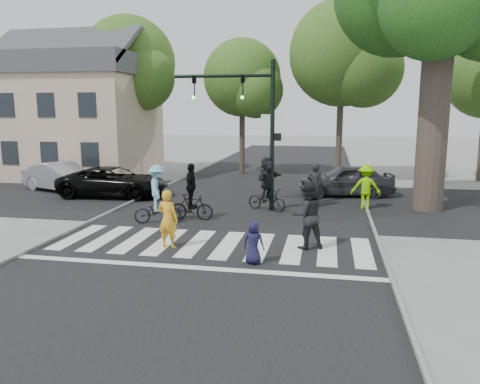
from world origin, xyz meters
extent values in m
plane|color=gray|center=(0.00, 0.00, 0.00)|extent=(120.00, 120.00, 0.00)
cube|color=black|center=(0.00, 5.00, 0.01)|extent=(10.00, 70.00, 0.01)
cube|color=black|center=(0.00, 8.00, 0.01)|extent=(70.00, 10.00, 0.01)
cube|color=gray|center=(-5.05, 5.00, 0.05)|extent=(0.10, 70.00, 0.10)
cube|color=gray|center=(5.05, 5.00, 0.05)|extent=(0.10, 70.00, 0.10)
cube|color=silver|center=(-4.50, 1.00, 0.01)|extent=(0.55, 3.00, 0.01)
cube|color=silver|center=(-3.50, 1.00, 0.01)|extent=(0.55, 3.00, 0.01)
cube|color=silver|center=(-2.50, 1.00, 0.01)|extent=(0.55, 3.00, 0.01)
cube|color=silver|center=(-1.50, 1.00, 0.01)|extent=(0.55, 3.00, 0.01)
cube|color=silver|center=(-0.50, 1.00, 0.01)|extent=(0.55, 3.00, 0.01)
cube|color=silver|center=(0.50, 1.00, 0.01)|extent=(0.55, 3.00, 0.01)
cube|color=silver|center=(1.50, 1.00, 0.01)|extent=(0.55, 3.00, 0.01)
cube|color=silver|center=(2.50, 1.00, 0.01)|extent=(0.55, 3.00, 0.01)
cube|color=silver|center=(3.50, 1.00, 0.01)|extent=(0.55, 3.00, 0.01)
cube|color=silver|center=(4.50, 1.00, 0.01)|extent=(0.55, 3.00, 0.01)
cube|color=silver|center=(0.00, -1.20, 0.01)|extent=(10.00, 0.30, 0.01)
cylinder|color=black|center=(1.20, 6.20, 3.00)|extent=(0.18, 0.18, 6.00)
cylinder|color=black|center=(-0.80, 6.20, 5.40)|extent=(4.00, 0.14, 0.14)
imported|color=black|center=(0.00, 6.20, 4.95)|extent=(0.16, 0.20, 1.00)
sphere|color=#19E533|center=(0.00, 6.08, 4.55)|extent=(0.14, 0.14, 0.14)
imported|color=black|center=(-2.00, 6.20, 4.95)|extent=(0.16, 0.20, 1.00)
sphere|color=#19E533|center=(-2.00, 6.08, 4.55)|extent=(0.14, 0.14, 0.14)
cube|color=black|center=(1.42, 6.20, 3.00)|extent=(0.28, 0.18, 0.30)
cube|color=#FF660C|center=(1.53, 6.20, 3.00)|extent=(0.02, 0.14, 0.20)
cube|color=white|center=(1.20, 6.20, 3.80)|extent=(0.90, 0.04, 0.18)
cylinder|color=brown|center=(7.50, 7.50, 3.50)|extent=(1.20, 1.20, 7.00)
cylinder|color=brown|center=(7.80, 7.30, 6.50)|extent=(1.29, 1.74, 2.93)
sphere|color=#165015|center=(7.00, 6.10, 7.80)|extent=(4.00, 4.00, 4.00)
cylinder|color=brown|center=(-14.00, 16.20, 2.97)|extent=(0.36, 0.36, 5.95)
sphere|color=#32611C|center=(-14.00, 16.20, 6.38)|extent=(5.20, 5.20, 5.20)
sphere|color=#32611C|center=(-12.96, 15.42, 5.53)|extent=(3.64, 3.64, 3.64)
cylinder|color=brown|center=(-9.00, 15.70, 3.22)|extent=(0.36, 0.36, 6.44)
sphere|color=#32611C|center=(-9.00, 15.70, 6.90)|extent=(5.80, 5.80, 5.80)
sphere|color=#32611C|center=(-7.84, 14.83, 5.98)|extent=(4.06, 4.06, 4.06)
cylinder|color=brown|center=(-2.00, 16.80, 2.80)|extent=(0.36, 0.36, 5.60)
sphere|color=#32611C|center=(-2.00, 16.80, 6.00)|extent=(4.80, 4.80, 4.80)
sphere|color=#32611C|center=(-1.04, 16.08, 5.20)|extent=(3.36, 3.36, 3.36)
cylinder|color=brown|center=(4.00, 15.50, 3.36)|extent=(0.36, 0.36, 6.72)
sphere|color=#32611C|center=(4.00, 15.50, 7.20)|extent=(6.00, 6.00, 6.00)
sphere|color=#32611C|center=(5.20, 14.60, 6.24)|extent=(4.20, 4.20, 4.20)
cube|color=beige|center=(-11.50, 14.00, 3.00)|extent=(8.00, 7.00, 6.00)
cube|color=#47474C|center=(-11.50, 14.00, 6.60)|extent=(8.40, 7.40, 1.20)
cube|color=#47474C|center=(-11.50, 12.15, 7.60)|extent=(8.40, 3.69, 2.44)
cube|color=#47474C|center=(-11.50, 15.85, 7.60)|extent=(8.40, 3.69, 2.44)
cube|color=black|center=(-13.90, 10.48, 1.70)|extent=(1.00, 0.06, 1.30)
cube|color=black|center=(-13.90, 10.48, 4.30)|extent=(1.00, 0.06, 1.30)
cube|color=black|center=(-11.50, 10.48, 1.70)|extent=(1.00, 0.06, 1.30)
cube|color=black|center=(-11.50, 10.48, 4.30)|extent=(1.00, 0.06, 1.30)
cube|color=black|center=(-9.10, 10.48, 1.70)|extent=(1.00, 0.06, 1.30)
cube|color=black|center=(-9.10, 10.48, 4.30)|extent=(1.00, 0.06, 1.30)
cube|color=gray|center=(-10.00, 10.20, 0.40)|extent=(2.00, 1.20, 0.80)
imported|color=yellow|center=(-1.19, 0.40, 0.88)|extent=(0.71, 0.53, 1.77)
imported|color=#1A183B|center=(1.55, -0.56, 0.59)|extent=(0.62, 0.46, 1.18)
imported|color=black|center=(2.89, 1.13, 1.01)|extent=(1.20, 1.08, 2.03)
imported|color=black|center=(-2.60, 3.29, 0.44)|extent=(1.78, 1.15, 0.88)
imported|color=#7AB8D3|center=(-2.60, 3.29, 1.29)|extent=(0.98, 1.24, 1.69)
imported|color=black|center=(-1.53, 3.97, 0.49)|extent=(1.65, 0.55, 0.98)
imported|color=black|center=(-1.53, 3.97, 1.28)|extent=(0.46, 1.01, 1.69)
imported|color=black|center=(1.02, 6.14, 0.46)|extent=(1.83, 1.24, 0.91)
imported|color=black|center=(1.02, 6.14, 1.33)|extent=(1.11, 1.69, 1.74)
imported|color=black|center=(-6.50, 7.82, 0.71)|extent=(5.20, 2.62, 1.41)
imported|color=#ABAAAF|center=(-9.76, 8.72, 0.73)|extent=(4.67, 2.96, 1.45)
imported|color=#37353B|center=(4.30, 10.10, 0.75)|extent=(4.66, 2.48, 1.51)
imported|color=#79DB02|center=(5.00, 7.25, 0.93)|extent=(1.21, 0.71, 1.85)
imported|color=black|center=(2.91, 7.33, 0.93)|extent=(0.73, 0.53, 1.85)
camera|label=1|loc=(3.46, -12.47, 4.12)|focal=35.00mm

